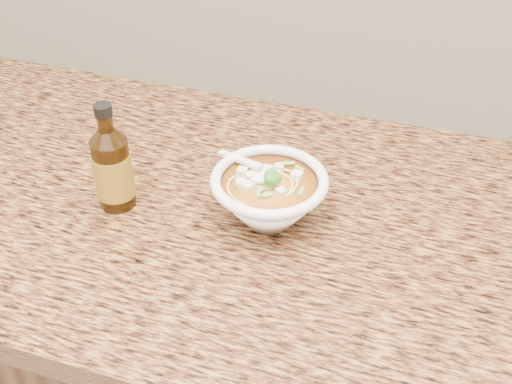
% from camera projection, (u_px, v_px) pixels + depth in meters
% --- Properties ---
extents(counter_slab, '(4.00, 0.68, 0.04)m').
position_uv_depth(counter_slab, '(298.00, 226.00, 0.96)').
color(counter_slab, olive).
rests_on(counter_slab, cabinet).
extents(soup_bowl, '(0.18, 0.17, 0.09)m').
position_uv_depth(soup_bowl, '(269.00, 197.00, 0.92)').
color(soup_bowl, white).
rests_on(soup_bowl, counter_slab).
extents(hot_sauce_bottle, '(0.07, 0.07, 0.17)m').
position_uv_depth(hot_sauce_bottle, '(113.00, 169.00, 0.93)').
color(hot_sauce_bottle, '#3C2208').
rests_on(hot_sauce_bottle, counter_slab).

